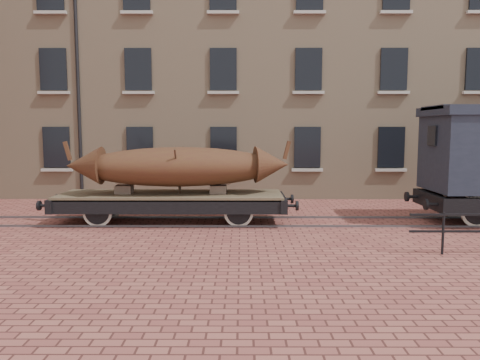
{
  "coord_description": "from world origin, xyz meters",
  "views": [
    {
      "loc": [
        -1.74,
        -14.61,
        2.93
      ],
      "look_at": [
        -1.8,
        0.5,
        1.3
      ],
      "focal_mm": 35.0,
      "sensor_mm": 36.0,
      "label": 1
    }
  ],
  "objects": [
    {
      "name": "warehouse_cream",
      "position": [
        3.0,
        9.99,
        7.0
      ],
      "size": [
        40.0,
        10.19,
        14.0
      ],
      "color": "tan",
      "rests_on": "ground"
    },
    {
      "name": "iron_boat",
      "position": [
        -3.7,
        0.0,
        1.78
      ],
      "size": [
        7.04,
        2.43,
        1.67
      ],
      "color": "#4C3019",
      "rests_on": "flatcar_wagon"
    },
    {
      "name": "flatcar_wagon",
      "position": [
        -3.97,
        -0.0,
        0.74
      ],
      "size": [
        7.86,
        2.13,
        1.19
      ],
      "color": "brown",
      "rests_on": "ground"
    },
    {
      "name": "ground",
      "position": [
        0.0,
        0.0,
        0.0
      ],
      "size": [
        90.0,
        90.0,
        0.0
      ],
      "primitive_type": "plane",
      "color": "brown"
    },
    {
      "name": "rail_track",
      "position": [
        0.0,
        0.0,
        0.03
      ],
      "size": [
        30.0,
        1.52,
        0.06
      ],
      "color": "#59595E",
      "rests_on": "ground"
    }
  ]
}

